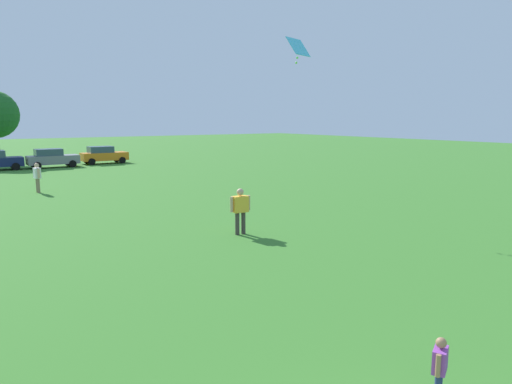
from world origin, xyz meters
TOP-DOWN VIEW (x-y plane):
  - ground_plane at (0.00, 30.00)m, footprint 160.00×160.00m
  - child_kite_flyer at (2.01, 2.05)m, footprint 0.46×0.34m
  - adult_bystander at (5.19, 12.89)m, footprint 0.84×0.37m
  - bystander_midfield at (0.62, 28.25)m, footprint 0.37×0.84m
  - kite at (9.52, 14.89)m, footprint 1.38×0.97m
  - parked_car_gray_2 at (4.26, 43.18)m, footprint 4.30×2.02m
  - parked_car_orange_3 at (9.19, 44.36)m, footprint 4.30×2.02m

SIDE VIEW (x-z plane):
  - ground_plane at x=0.00m, z-range 0.00..0.00m
  - child_kite_flyer at x=2.01m, z-range 0.10..1.18m
  - parked_car_gray_2 at x=4.26m, z-range 0.02..1.70m
  - parked_car_orange_3 at x=9.19m, z-range 0.02..1.70m
  - bystander_midfield at x=0.62m, z-range 0.17..1.93m
  - adult_bystander at x=5.19m, z-range 0.17..1.94m
  - kite at x=9.52m, z-range 6.90..8.04m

